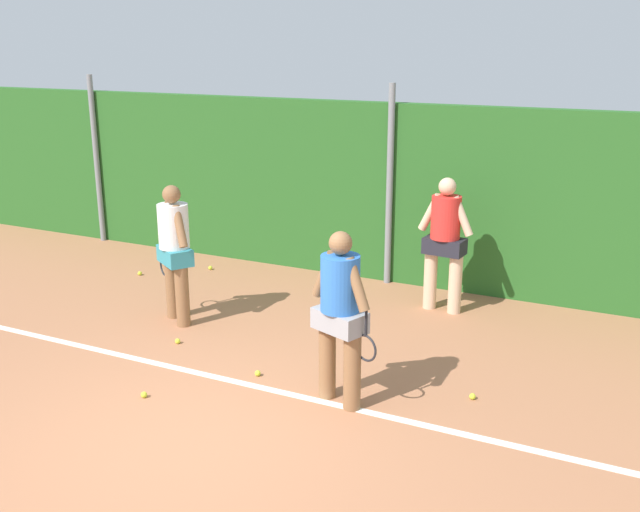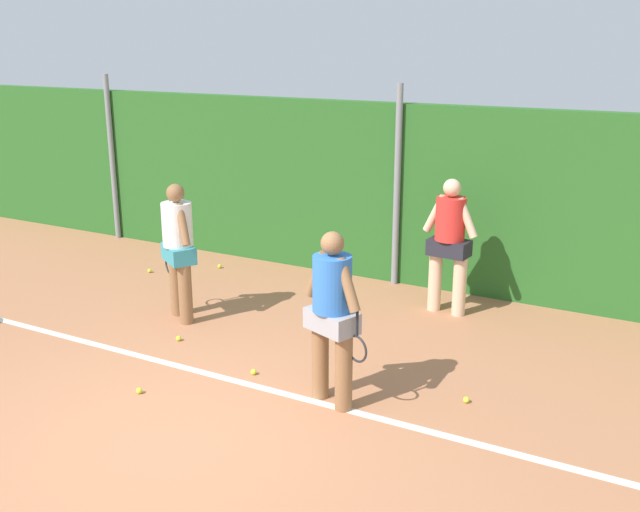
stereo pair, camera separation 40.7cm
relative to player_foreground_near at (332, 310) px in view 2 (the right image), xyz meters
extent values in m
plane|color=#B2704C|center=(-0.94, 0.21, -1.03)|extent=(30.07, 30.07, 0.00)
cube|color=#286023|center=(-0.94, 4.02, 0.33)|extent=(19.55, 0.25, 2.71)
cylinder|color=gray|center=(-6.57, 3.85, 0.48)|extent=(0.10, 0.10, 3.01)
cylinder|color=gray|center=(-0.94, 3.85, 0.48)|extent=(0.10, 0.10, 3.01)
cube|color=white|center=(-0.94, -0.07, -1.02)|extent=(14.28, 0.10, 0.01)
cylinder|color=#8C603D|center=(-0.17, 0.06, -0.62)|extent=(0.18, 0.18, 0.80)
cylinder|color=#8C603D|center=(0.16, -0.06, -0.62)|extent=(0.18, 0.18, 0.80)
cube|color=#99999E|center=(0.00, 0.00, -0.12)|extent=(0.61, 0.48, 0.21)
cylinder|color=blue|center=(0.00, 0.00, 0.28)|extent=(0.39, 0.39, 0.57)
sphere|color=#8C603D|center=(0.00, 0.00, 0.69)|extent=(0.23, 0.23, 0.23)
cylinder|color=#8C603D|center=(-0.21, 0.08, 0.32)|extent=(0.31, 0.19, 0.54)
cylinder|color=#8C603D|center=(0.21, -0.08, 0.32)|extent=(0.31, 0.19, 0.54)
cylinder|color=black|center=(0.30, -0.06, -0.06)|extent=(0.03, 0.03, 0.28)
torus|color=#26262B|center=(0.30, -0.06, -0.33)|extent=(0.27, 0.12, 0.28)
cylinder|color=#8C603D|center=(-2.71, 1.04, -0.62)|extent=(0.18, 0.18, 0.81)
cylinder|color=#8C603D|center=(-3.01, 1.23, -0.62)|extent=(0.18, 0.18, 0.81)
cube|color=teal|center=(-2.86, 1.13, -0.11)|extent=(0.62, 0.55, 0.21)
cylinder|color=white|center=(-2.86, 1.13, 0.28)|extent=(0.39, 0.39, 0.57)
sphere|color=#8C603D|center=(-2.86, 1.13, 0.70)|extent=(0.23, 0.23, 0.23)
cylinder|color=#8C603D|center=(-2.67, 1.01, 0.32)|extent=(0.30, 0.23, 0.55)
cylinder|color=#8C603D|center=(-3.05, 1.25, 0.32)|extent=(0.30, 0.23, 0.55)
cylinder|color=black|center=(-3.15, 1.26, -0.06)|extent=(0.03, 0.03, 0.28)
torus|color=#26262B|center=(-3.15, 1.26, -0.33)|extent=(0.25, 0.17, 0.28)
cylinder|color=beige|center=(-0.01, 3.07, -0.62)|extent=(0.18, 0.18, 0.81)
cylinder|color=beige|center=(0.35, 3.04, -0.62)|extent=(0.18, 0.18, 0.81)
cube|color=#23232D|center=(0.17, 3.06, -0.10)|extent=(0.57, 0.37, 0.22)
cylinder|color=red|center=(0.17, 3.06, 0.30)|extent=(0.40, 0.40, 0.58)
sphere|color=beige|center=(0.17, 3.06, 0.71)|extent=(0.24, 0.24, 0.24)
cylinder|color=beige|center=(-0.06, 3.08, 0.34)|extent=(0.33, 0.13, 0.54)
cylinder|color=beige|center=(0.39, 3.03, 0.34)|extent=(0.33, 0.13, 0.54)
sphere|color=#CCDB33|center=(-1.07, 0.16, -0.99)|extent=(0.07, 0.07, 0.07)
sphere|color=#CCDB33|center=(1.22, 0.66, -0.99)|extent=(0.07, 0.07, 0.07)
sphere|color=#CCDB33|center=(-3.75, 3.19, -0.99)|extent=(0.07, 0.07, 0.07)
sphere|color=#CCDB33|center=(-1.89, -0.80, -0.99)|extent=(0.07, 0.07, 0.07)
sphere|color=#CCDB33|center=(-4.60, 2.46, -0.99)|extent=(0.07, 0.07, 0.07)
sphere|color=#CCDB33|center=(-2.42, 0.51, -0.99)|extent=(0.07, 0.07, 0.07)
camera|label=1|loc=(2.78, -6.22, 2.60)|focal=41.02mm
camera|label=2|loc=(3.15, -6.04, 2.60)|focal=41.02mm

